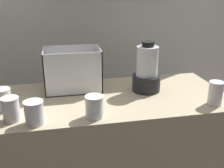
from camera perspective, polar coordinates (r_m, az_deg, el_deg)
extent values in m
cube|color=tan|center=(1.80, 0.00, -15.99)|extent=(1.40, 0.64, 0.90)
cube|color=silver|center=(2.22, -4.05, 13.59)|extent=(2.60, 0.04, 2.50)
cube|color=white|center=(1.71, -8.40, -0.89)|extent=(0.35, 0.24, 0.01)
cube|color=white|center=(1.55, -8.39, 1.97)|extent=(0.35, 0.01, 0.26)
cube|color=white|center=(1.77, -8.85, 4.34)|extent=(0.35, 0.01, 0.26)
cube|color=white|center=(1.66, -14.51, 2.82)|extent=(0.01, 0.24, 0.26)
cube|color=white|center=(1.68, -2.80, 3.61)|extent=(0.01, 0.24, 0.26)
cone|color=orange|center=(1.70, -7.33, -0.18)|extent=(0.17, 0.11, 0.03)
cone|color=orange|center=(1.71, -7.45, -0.13)|extent=(0.15, 0.17, 0.02)
cone|color=orange|center=(1.71, -7.34, 0.09)|extent=(0.12, 0.13, 0.03)
cone|color=orange|center=(1.70, -10.40, -0.40)|extent=(0.19, 0.07, 0.03)
cone|color=orange|center=(1.67, -10.30, 0.12)|extent=(0.08, 0.15, 0.03)
cone|color=orange|center=(1.66, -9.42, 0.12)|extent=(0.15, 0.06, 0.03)
cone|color=orange|center=(1.68, -9.12, 0.71)|extent=(0.19, 0.11, 0.03)
cone|color=orange|center=(1.68, -9.94, 0.31)|extent=(0.11, 0.19, 0.03)
cone|color=orange|center=(1.66, -8.72, 1.91)|extent=(0.18, 0.04, 0.04)
cone|color=orange|center=(1.69, -7.70, 1.83)|extent=(0.14, 0.16, 0.03)
cone|color=orange|center=(1.69, -8.52, 1.97)|extent=(0.08, 0.16, 0.03)
cylinder|color=black|center=(1.66, 7.49, 0.24)|extent=(0.18, 0.18, 0.10)
cylinder|color=silver|center=(1.61, 7.73, 4.96)|extent=(0.13, 0.13, 0.18)
cylinder|color=yellow|center=(1.63, 7.61, 2.54)|extent=(0.12, 0.12, 0.04)
cylinder|color=black|center=(1.59, 7.91, 8.68)|extent=(0.07, 0.07, 0.03)
cylinder|color=white|center=(1.49, -22.82, -3.31)|extent=(0.09, 0.09, 0.12)
cylinder|color=yellow|center=(1.50, -22.70, -4.12)|extent=(0.08, 0.08, 0.07)
cylinder|color=white|center=(1.47, -23.15, -1.13)|extent=(0.09, 0.09, 0.01)
cylinder|color=white|center=(1.37, -21.27, -5.28)|extent=(0.08, 0.08, 0.12)
cylinder|color=orange|center=(1.38, -21.14, -6.17)|extent=(0.08, 0.08, 0.07)
cylinder|color=white|center=(1.35, -21.61, -2.95)|extent=(0.09, 0.09, 0.01)
cylinder|color=white|center=(1.30, -16.67, -6.17)|extent=(0.09, 0.09, 0.11)
cylinder|color=red|center=(1.31, -16.61, -6.71)|extent=(0.08, 0.08, 0.08)
cylinder|color=white|center=(1.28, -16.94, -3.80)|extent=(0.09, 0.09, 0.01)
cylinder|color=white|center=(1.31, -3.91, -5.13)|extent=(0.09, 0.09, 0.11)
cylinder|color=maroon|center=(1.32, -3.89, -5.74)|extent=(0.08, 0.08, 0.08)
cylinder|color=white|center=(1.29, -3.97, -2.79)|extent=(0.09, 0.09, 0.01)
cylinder|color=white|center=(1.55, 21.73, -2.00)|extent=(0.08, 0.08, 0.13)
cylinder|color=orange|center=(1.56, 21.65, -2.60)|extent=(0.07, 0.07, 0.09)
cylinder|color=white|center=(1.53, 22.07, 0.33)|extent=(0.08, 0.08, 0.01)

